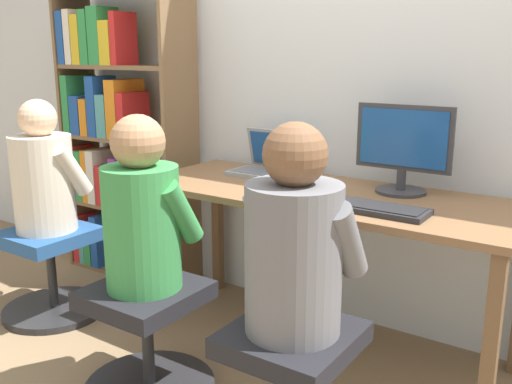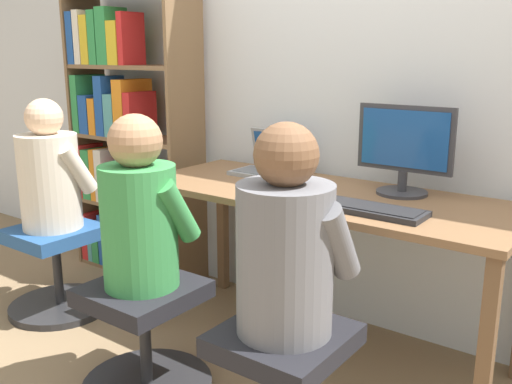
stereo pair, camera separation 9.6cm
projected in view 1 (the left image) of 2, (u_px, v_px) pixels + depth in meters
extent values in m
plane|color=#846B4C|center=(279.00, 379.00, 2.44)|extent=(14.00, 14.00, 0.00)
cube|color=silver|center=(363.00, 65.00, 2.72)|extent=(10.00, 0.05, 2.60)
cube|color=brown|center=(321.00, 194.00, 2.53)|extent=(1.71, 0.67, 0.03)
cube|color=brown|center=(145.00, 258.00, 2.83)|extent=(0.05, 0.05, 0.73)
cube|color=brown|center=(490.00, 353.00, 1.94)|extent=(0.05, 0.05, 0.73)
cube|color=brown|center=(218.00, 229.00, 3.30)|extent=(0.05, 0.05, 0.73)
cylinder|color=#333338|center=(400.00, 191.00, 2.50)|extent=(0.22, 0.22, 0.01)
cylinder|color=#333338|center=(401.00, 180.00, 2.49)|extent=(0.04, 0.04, 0.09)
cube|color=#333338|center=(404.00, 138.00, 2.44)|extent=(0.42, 0.02, 0.28)
cube|color=#19478C|center=(403.00, 138.00, 2.43)|extent=(0.38, 0.01, 0.24)
cube|color=gray|center=(262.00, 174.00, 2.84)|extent=(0.32, 0.20, 0.02)
cube|color=slate|center=(262.00, 171.00, 2.84)|extent=(0.28, 0.16, 0.00)
cube|color=gray|center=(276.00, 149.00, 2.91)|extent=(0.32, 0.06, 0.20)
cube|color=#19478C|center=(275.00, 149.00, 2.91)|extent=(0.28, 0.04, 0.17)
cube|color=#232326|center=(373.00, 208.00, 2.21)|extent=(0.42, 0.16, 0.02)
cube|color=black|center=(374.00, 205.00, 2.20)|extent=(0.39, 0.13, 0.00)
ellipsoid|color=black|center=(310.00, 197.00, 2.35)|extent=(0.06, 0.11, 0.03)
cube|color=black|center=(292.00, 339.00, 1.90)|extent=(0.40, 0.42, 0.07)
cylinder|color=#262628|center=(148.00, 344.00, 2.30)|extent=(0.05, 0.05, 0.36)
cube|color=black|center=(145.00, 295.00, 2.25)|extent=(0.40, 0.42, 0.07)
cylinder|color=slate|center=(293.00, 259.00, 1.83)|extent=(0.32, 0.32, 0.50)
sphere|color=brown|center=(295.00, 155.00, 1.75)|extent=(0.21, 0.21, 0.21)
cylinder|color=slate|center=(267.00, 225.00, 1.96)|extent=(0.09, 0.22, 0.28)
cylinder|color=slate|center=(346.00, 240.00, 1.79)|extent=(0.09, 0.22, 0.28)
cylinder|color=#388C47|center=(142.00, 228.00, 2.18)|extent=(0.29, 0.29, 0.48)
sphere|color=#A87A56|center=(138.00, 142.00, 2.10)|extent=(0.21, 0.21, 0.21)
cylinder|color=#388C47|center=(129.00, 201.00, 2.30)|extent=(0.08, 0.21, 0.27)
cylinder|color=#388C47|center=(181.00, 212.00, 2.15)|extent=(0.08, 0.21, 0.27)
cube|color=brown|center=(80.00, 133.00, 3.67)|extent=(0.02, 0.29, 1.71)
cube|color=brown|center=(182.00, 145.00, 3.19)|extent=(0.02, 0.29, 1.71)
cube|color=brown|center=(134.00, 270.00, 3.63)|extent=(0.85, 0.28, 0.02)
cube|color=brown|center=(131.00, 206.00, 3.53)|extent=(0.85, 0.28, 0.02)
cube|color=brown|center=(127.00, 139.00, 3.43)|extent=(0.85, 0.28, 0.02)
cube|color=brown|center=(123.00, 67.00, 3.33)|extent=(0.85, 0.28, 0.02)
cube|color=red|center=(86.00, 236.00, 3.76)|extent=(0.05, 0.18, 0.31)
cube|color=teal|center=(91.00, 241.00, 3.74)|extent=(0.04, 0.18, 0.26)
cube|color=#2D8C47|center=(97.00, 242.00, 3.71)|extent=(0.06, 0.18, 0.27)
cube|color=#1E4C9E|center=(105.00, 239.00, 3.67)|extent=(0.06, 0.20, 0.33)
cube|color=red|center=(81.00, 172.00, 3.66)|extent=(0.05, 0.19, 0.34)
cube|color=#2D8C47|center=(87.00, 175.00, 3.62)|extent=(0.08, 0.16, 0.32)
cube|color=orange|center=(99.00, 174.00, 3.61)|extent=(0.05, 0.25, 0.33)
cube|color=silver|center=(101.00, 176.00, 3.56)|extent=(0.07, 0.19, 0.33)
cube|color=red|center=(108.00, 184.00, 3.52)|extent=(0.06, 0.17, 0.24)
cube|color=#262628|center=(119.00, 183.00, 3.50)|extent=(0.06, 0.21, 0.27)
cube|color=#8C338C|center=(124.00, 182.00, 3.46)|extent=(0.06, 0.20, 0.30)
cube|color=teal|center=(136.00, 189.00, 3.43)|extent=(0.08, 0.22, 0.22)
cube|color=#2D8C47|center=(80.00, 104.00, 3.57)|extent=(0.06, 0.23, 0.36)
cube|color=#1E4C9E|center=(85.00, 115.00, 3.53)|extent=(0.08, 0.18, 0.24)
cube|color=orange|center=(96.00, 116.00, 3.49)|extent=(0.06, 0.21, 0.22)
cube|color=#1E4C9E|center=(102.00, 106.00, 3.43)|extent=(0.07, 0.18, 0.36)
cube|color=teal|center=(111.00, 116.00, 3.39)|extent=(0.08, 0.18, 0.25)
cube|color=orange|center=(126.00, 109.00, 3.36)|extent=(0.08, 0.24, 0.34)
cube|color=red|center=(133.00, 116.00, 3.31)|extent=(0.06, 0.21, 0.27)
cube|color=#1E4C9E|center=(74.00, 38.00, 3.47)|extent=(0.06, 0.21, 0.31)
cube|color=silver|center=(79.00, 37.00, 3.42)|extent=(0.05, 0.19, 0.32)
cube|color=gold|center=(87.00, 40.00, 3.39)|extent=(0.07, 0.19, 0.28)
cube|color=#2D8C47|center=(94.00, 38.00, 3.34)|extent=(0.07, 0.18, 0.31)
cube|color=#2D8C47|center=(104.00, 36.00, 3.29)|extent=(0.09, 0.17, 0.32)
cube|color=gold|center=(117.00, 43.00, 3.26)|extent=(0.09, 0.20, 0.24)
cube|color=red|center=(124.00, 39.00, 3.21)|extent=(0.04, 0.17, 0.29)
cylinder|color=#262628|center=(55.00, 309.00, 3.06)|extent=(0.54, 0.54, 0.04)
cylinder|color=#262628|center=(52.00, 275.00, 3.02)|extent=(0.05, 0.05, 0.36)
cube|color=#234C84|center=(48.00, 236.00, 2.96)|extent=(0.40, 0.42, 0.07)
cylinder|color=beige|center=(44.00, 184.00, 2.90)|extent=(0.30, 0.30, 0.49)
sphere|color=beige|center=(37.00, 118.00, 2.82)|extent=(0.19, 0.19, 0.19)
cylinder|color=beige|center=(37.00, 164.00, 3.02)|extent=(0.09, 0.21, 0.28)
cylinder|color=beige|center=(72.00, 171.00, 2.86)|extent=(0.09, 0.21, 0.28)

